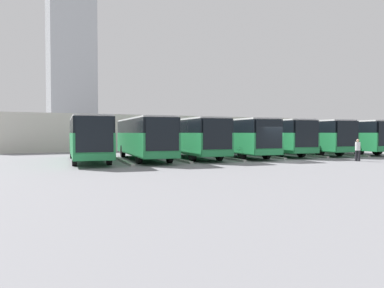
{
  "coord_description": "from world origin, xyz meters",
  "views": [
    {
      "loc": [
        17.89,
        21.2,
        2.1
      ],
      "look_at": [
        4.15,
        -5.74,
        1.16
      ],
      "focal_mm": 35.0,
      "sensor_mm": 36.0,
      "label": 1
    }
  ],
  "objects": [
    {
      "name": "curb_divider_2",
      "position": [
        -2.05,
        -4.62,
        0.07
      ],
      "size": [
        1.23,
        7.05,
        0.15
      ],
      "primitive_type": "cube",
      "rotation": [
        0.0,
        0.0,
        -0.14
      ],
      "color": "#9E9E99",
      "rests_on": "ground_plane"
    },
    {
      "name": "curb_divider_1",
      "position": [
        -6.16,
        -4.25,
        0.07
      ],
      "size": [
        1.23,
        7.05,
        0.15
      ],
      "primitive_type": "cube",
      "rotation": [
        0.0,
        0.0,
        -0.14
      ],
      "color": "#9E9E99",
      "rests_on": "ground_plane"
    },
    {
      "name": "curb_divider_5",
      "position": [
        10.26,
        -4.21,
        0.07
      ],
      "size": [
        1.23,
        7.05,
        0.15
      ],
      "primitive_type": "cube",
      "rotation": [
        0.0,
        0.0,
        -0.14
      ],
      "color": "#9E9E99",
      "rests_on": "ground_plane"
    },
    {
      "name": "station_building",
      "position": [
        0.0,
        -24.15,
        2.1
      ],
      "size": [
        38.41,
        11.51,
        4.13
      ],
      "color": "beige",
      "rests_on": "ground_plane"
    },
    {
      "name": "curb_divider_0",
      "position": [
        -10.26,
        -3.56,
        0.07
      ],
      "size": [
        1.23,
        7.05,
        0.15
      ],
      "primitive_type": "cube",
      "rotation": [
        0.0,
        0.0,
        -0.14
      ],
      "color": "#9E9E99",
      "rests_on": "ground_plane"
    },
    {
      "name": "bus_1",
      "position": [
        -8.2,
        -5.95,
        1.78
      ],
      "size": [
        4.0,
        11.75,
        3.17
      ],
      "rotation": [
        0.0,
        0.0,
        -0.14
      ],
      "color": "#238447",
      "rests_on": "ground_plane"
    },
    {
      "name": "bus_4",
      "position": [
        4.11,
        -6.11,
        1.78
      ],
      "size": [
        4.0,
        11.75,
        3.17
      ],
      "rotation": [
        0.0,
        0.0,
        -0.14
      ],
      "color": "#238447",
      "rests_on": "ground_plane"
    },
    {
      "name": "bus_6",
      "position": [
        12.31,
        -6.18,
        1.78
      ],
      "size": [
        4.0,
        11.75,
        3.17
      ],
      "rotation": [
        0.0,
        0.0,
        -0.14
      ],
      "color": "#238447",
      "rests_on": "ground_plane"
    },
    {
      "name": "curb_divider_4",
      "position": [
        6.16,
        -4.41,
        0.07
      ],
      "size": [
        1.23,
        7.05,
        0.15
      ],
      "primitive_type": "cube",
      "rotation": [
        0.0,
        0.0,
        -0.14
      ],
      "color": "#9E9E99",
      "rests_on": "ground_plane"
    },
    {
      "name": "office_tower",
      "position": [
        -12.35,
        -166.3,
        38.24
      ],
      "size": [
        20.82,
        20.82,
        77.68
      ],
      "color": "#ADB2B7",
      "rests_on": "ground_plane"
    },
    {
      "name": "pedestrian",
      "position": [
        -5.22,
        2.46,
        0.87
      ],
      "size": [
        0.47,
        0.47,
        1.61
      ],
      "rotation": [
        0.0,
        0.0,
        1.97
      ],
      "color": "black",
      "rests_on": "ground_plane"
    },
    {
      "name": "bus_0",
      "position": [
        -12.31,
        -5.26,
        1.78
      ],
      "size": [
        4.0,
        11.75,
        3.17
      ],
      "rotation": [
        0.0,
        0.0,
        -0.14
      ],
      "color": "#238447",
      "rests_on": "ground_plane"
    },
    {
      "name": "bus_3",
      "position": [
        0.0,
        -5.8,
        1.78
      ],
      "size": [
        4.0,
        11.75,
        3.17
      ],
      "rotation": [
        0.0,
        0.0,
        -0.14
      ],
      "color": "#238447",
      "rests_on": "ground_plane"
    },
    {
      "name": "bus_5",
      "position": [
        8.21,
        -5.92,
        1.78
      ],
      "size": [
        4.0,
        11.75,
        3.17
      ],
      "rotation": [
        0.0,
        0.0,
        -0.14
      ],
      "color": "#238447",
      "rests_on": "ground_plane"
    },
    {
      "name": "bus_2",
      "position": [
        -4.1,
        -6.32,
        1.78
      ],
      "size": [
        4.0,
        11.75,
        3.17
      ],
      "rotation": [
        0.0,
        0.0,
        -0.14
      ],
      "color": "#238447",
      "rests_on": "ground_plane"
    },
    {
      "name": "ground_plane",
      "position": [
        0.0,
        0.0,
        0.0
      ],
      "size": [
        600.0,
        600.0,
        0.0
      ],
      "primitive_type": "plane",
      "color": "gray"
    },
    {
      "name": "curb_divider_3",
      "position": [
        2.05,
        -4.1,
        0.07
      ],
      "size": [
        1.23,
        7.05,
        0.15
      ],
      "primitive_type": "cube",
      "rotation": [
        0.0,
        0.0,
        -0.14
      ],
      "color": "#9E9E99",
      "rests_on": "ground_plane"
    }
  ]
}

